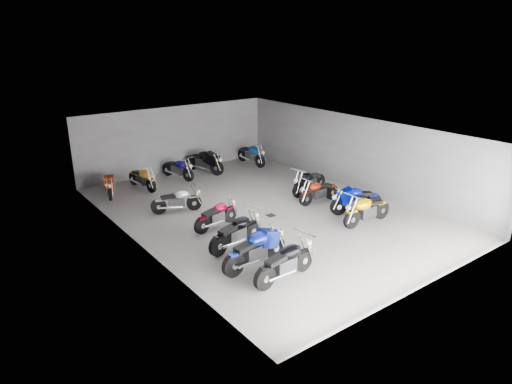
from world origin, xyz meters
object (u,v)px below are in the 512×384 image
Objects in this scene: motorcycle_left_c at (236,232)px; motorcycle_right_b at (367,210)px; motorcycle_right_d at (318,191)px; motorcycle_back_c at (178,168)px; motorcycle_back_a at (110,184)px; motorcycle_back_b at (142,178)px; motorcycle_left_b at (256,249)px; motorcycle_left_f at (177,200)px; motorcycle_left_a at (286,262)px; motorcycle_left_d at (217,215)px; motorcycle_right_c at (356,200)px; drain_grate at (271,215)px; motorcycle_back_d at (204,162)px; motorcycle_back_f at (252,154)px; motorcycle_right_e at (309,182)px.

motorcycle_left_c is 0.98× the size of motorcycle_right_b.
motorcycle_back_c is (-3.04, 6.31, 0.02)m from motorcycle_right_d.
motorcycle_back_a is at bearing -179.68° from motorcycle_left_c.
motorcycle_right_d is at bearing 101.44° from motorcycle_back_c.
motorcycle_left_c is 7.29m from motorcycle_back_b.
motorcycle_left_b reaches higher than motorcycle_left_f.
motorcycle_left_d is at bearing 169.45° from motorcycle_left_a.
motorcycle_right_b reaches higher than motorcycle_left_f.
motorcycle_right_b is at bearing 87.21° from motorcycle_left_b.
motorcycle_left_d is at bearing 58.75° from motorcycle_right_b.
motorcycle_back_a is (-6.80, 7.58, -0.03)m from motorcycle_right_c.
drain_grate is 3.00m from motorcycle_left_c.
motorcycle_back_d is (3.44, 10.26, 0.04)m from motorcycle_left_a.
motorcycle_right_b is 1.10× the size of motorcycle_back_c.
motorcycle_right_c reaches higher than motorcycle_right_d.
motorcycle_back_f reaches higher than motorcycle_left_d.
motorcycle_back_d is at bearing 156.25° from motorcycle_left_a.
motorcycle_back_b is at bearing -162.02° from motorcycle_left_f.
motorcycle_right_c is at bearing -31.36° from drain_grate.
motorcycle_back_a is (-1.16, 8.74, -0.07)m from motorcycle_left_b.
motorcycle_back_c is at bearing 155.01° from motorcycle_left_c.
motorcycle_left_b is 1.09× the size of motorcycle_right_e.
motorcycle_back_b is at bearing -2.35° from motorcycle_back_c.
motorcycle_left_d is 0.91× the size of motorcycle_right_e.
drain_grate is 0.16× the size of motorcycle_right_d.
motorcycle_left_b is at bearing -134.95° from drain_grate.
motorcycle_left_a is 11.86m from motorcycle_back_f.
motorcycle_back_d is (3.67, 9.18, 0.01)m from motorcycle_left_b.
motorcycle_back_f is (6.26, 3.70, 0.07)m from motorcycle_left_f.
motorcycle_back_c is at bearing -0.95° from motorcycle_back_f.
motorcycle_left_f reaches higher than drain_grate.
motorcycle_left_d is 5.15m from motorcycle_right_e.
motorcycle_left_a is at bearing 129.57° from motorcycle_right_d.
motorcycle_left_f is at bearing 65.67° from motorcycle_right_d.
motorcycle_left_b is 1.05× the size of motorcycle_right_b.
motorcycle_back_c is (2.00, 10.19, -0.04)m from motorcycle_left_a.
motorcycle_back_f reaches higher than motorcycle_right_d.
motorcycle_back_d reaches higher than motorcycle_back_a.
motorcycle_right_d is at bearing 74.59° from motorcycle_left_d.
motorcycle_left_f is 0.84× the size of motorcycle_right_b.
motorcycle_back_f is at bearing -6.77° from motorcycle_right_b.
motorcycle_left_c is (0.28, 1.41, -0.03)m from motorcycle_left_b.
motorcycle_left_b is at bearing 118.82° from motorcycle_back_a.
motorcycle_right_b is 1.05× the size of motorcycle_right_c.
motorcycle_back_d reaches higher than motorcycle_left_f.
motorcycle_back_b reaches higher than motorcycle_back_c.
motorcycle_left_d is 0.92× the size of motorcycle_right_c.
motorcycle_left_a reaches higher than motorcycle_back_a.
motorcycle_left_a is at bearing -16.73° from motorcycle_left_d.
motorcycle_back_b is (-5.45, 4.84, -0.03)m from motorcycle_right_e.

